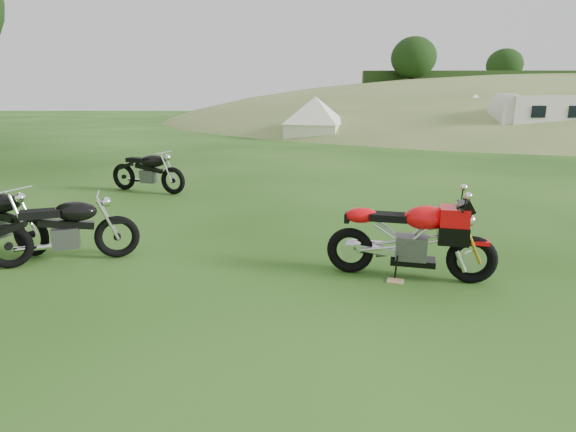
# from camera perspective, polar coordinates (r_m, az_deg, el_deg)

# --- Properties ---
(ground) EXTENTS (120.00, 120.00, 0.00)m
(ground) POSITION_cam_1_polar(r_m,az_deg,el_deg) (6.03, 3.01, -9.45)
(ground) COLOR #193E0D
(ground) RESTS_ON ground
(hillside) EXTENTS (80.00, 64.00, 8.00)m
(hillside) POSITION_cam_1_polar(r_m,az_deg,el_deg) (51.62, 29.24, 9.98)
(hillside) COLOR olive
(hillside) RESTS_ON ground
(hedgerow) EXTENTS (36.00, 1.20, 8.60)m
(hedgerow) POSITION_cam_1_polar(r_m,az_deg,el_deg) (51.62, 29.24, 9.98)
(hedgerow) COLOR black
(hedgerow) RESTS_ON ground
(sport_motorcycle) EXTENTS (2.19, 1.01, 1.27)m
(sport_motorcycle) POSITION_cam_1_polar(r_m,az_deg,el_deg) (6.61, 14.33, -1.87)
(sport_motorcycle) COLOR red
(sport_motorcycle) RESTS_ON ground
(plywood_board) EXTENTS (0.26, 0.23, 0.02)m
(plywood_board) POSITION_cam_1_polar(r_m,az_deg,el_deg) (6.61, 12.59, -7.53)
(plywood_board) COLOR tan
(plywood_board) RESTS_ON ground
(vintage_moto_a) EXTENTS (2.07, 1.12, 1.07)m
(vintage_moto_a) POSITION_cam_1_polar(r_m,az_deg,el_deg) (7.70, -25.11, -1.29)
(vintage_moto_a) COLOR black
(vintage_moto_a) RESTS_ON ground
(vintage_moto_d) EXTENTS (2.13, 1.22, 1.11)m
(vintage_moto_d) POSITION_cam_1_polar(r_m,az_deg,el_deg) (12.53, -16.34, 5.22)
(vintage_moto_d) COLOR black
(vintage_moto_d) RESTS_ON ground
(tent_left) EXTENTS (3.38, 3.38, 2.37)m
(tent_left) POSITION_cam_1_polar(r_m,az_deg,el_deg) (26.07, 3.25, 11.70)
(tent_left) COLOR white
(tent_left) RESTS_ON ground
(tent_right) EXTENTS (3.17, 3.17, 2.45)m
(tent_right) POSITION_cam_1_polar(r_m,az_deg,el_deg) (29.24, 21.13, 11.15)
(tent_right) COLOR white
(tent_right) RESTS_ON ground
(caravan) EXTENTS (4.99, 2.26, 2.33)m
(caravan) POSITION_cam_1_polar(r_m,az_deg,el_deg) (26.14, 28.34, 9.99)
(caravan) COLOR silver
(caravan) RESTS_ON ground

